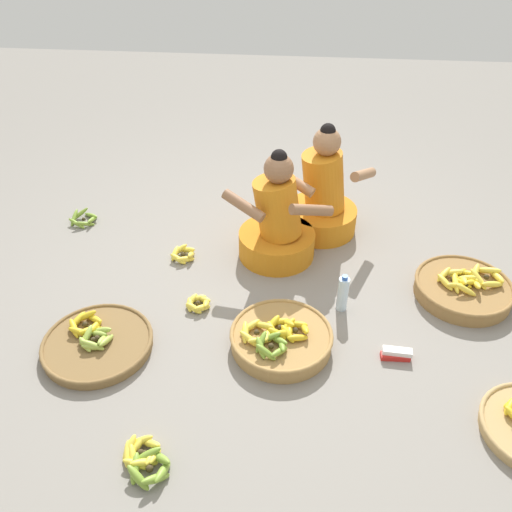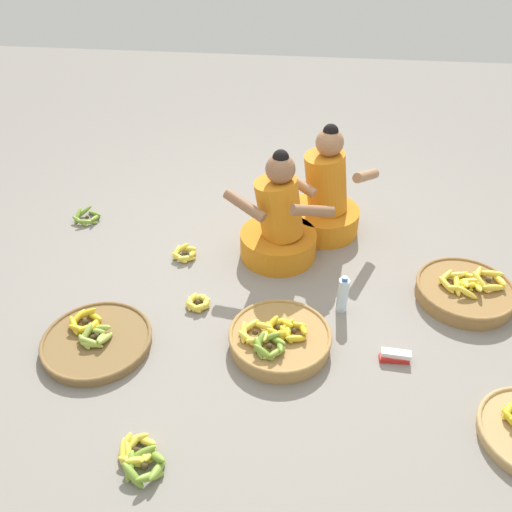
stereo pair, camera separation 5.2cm
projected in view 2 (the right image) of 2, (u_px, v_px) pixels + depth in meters
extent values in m
plane|color=gray|center=(260.00, 281.00, 3.46)|extent=(10.00, 10.00, 0.00)
cylinder|color=orange|center=(278.00, 244.00, 3.63)|extent=(0.52, 0.52, 0.18)
cylinder|color=orange|center=(279.00, 208.00, 3.46)|extent=(0.35, 0.30, 0.44)
sphere|color=#8C6042|center=(280.00, 169.00, 3.29)|extent=(0.19, 0.19, 0.19)
sphere|color=black|center=(281.00, 158.00, 3.24)|extent=(0.10, 0.10, 0.10)
cylinder|color=#8C6042|center=(245.00, 206.00, 3.33)|extent=(0.31, 0.20, 0.16)
cylinder|color=#8C6042|center=(313.00, 211.00, 3.28)|extent=(0.30, 0.22, 0.16)
cylinder|color=orange|center=(323.00, 219.00, 3.88)|extent=(0.52, 0.52, 0.18)
cylinder|color=orange|center=(326.00, 183.00, 3.70)|extent=(0.40, 0.37, 0.47)
sphere|color=#9E704C|center=(330.00, 142.00, 3.52)|extent=(0.19, 0.19, 0.19)
sphere|color=black|center=(331.00, 132.00, 3.47)|extent=(0.10, 0.10, 0.10)
cylinder|color=#9E704C|center=(296.00, 182.00, 3.53)|extent=(0.30, 0.20, 0.16)
cylinder|color=#9E704C|center=(366.00, 176.00, 3.60)|extent=(0.21, 0.30, 0.16)
cylinder|color=brown|center=(97.00, 342.00, 2.98)|extent=(0.61, 0.61, 0.05)
torus|color=brown|center=(96.00, 339.00, 2.96)|extent=(0.62, 0.62, 0.02)
ellipsoid|color=#9EB747|center=(106.00, 338.00, 2.93)|extent=(0.07, 0.14, 0.07)
ellipsoid|color=#9EB747|center=(102.00, 328.00, 2.99)|extent=(0.14, 0.06, 0.08)
ellipsoid|color=#9EB747|center=(87.00, 333.00, 2.96)|extent=(0.05, 0.14, 0.08)
ellipsoid|color=#9EB747|center=(92.00, 343.00, 2.90)|extent=(0.14, 0.04, 0.08)
sphere|color=#382D19|center=(96.00, 336.00, 2.95)|extent=(0.03, 0.03, 0.03)
ellipsoid|color=gold|center=(95.00, 324.00, 3.02)|extent=(0.06, 0.15, 0.07)
ellipsoid|color=gold|center=(94.00, 316.00, 3.07)|extent=(0.14, 0.11, 0.06)
ellipsoid|color=gold|center=(86.00, 314.00, 3.08)|extent=(0.15, 0.08, 0.09)
ellipsoid|color=gold|center=(77.00, 318.00, 3.06)|extent=(0.09, 0.15, 0.07)
ellipsoid|color=gold|center=(74.00, 326.00, 3.01)|extent=(0.12, 0.14, 0.07)
ellipsoid|color=gold|center=(80.00, 329.00, 2.98)|extent=(0.15, 0.05, 0.07)
ellipsoid|color=gold|center=(90.00, 327.00, 2.99)|extent=(0.12, 0.13, 0.08)
sphere|color=#382D19|center=(85.00, 322.00, 3.03)|extent=(0.03, 0.03, 0.03)
ellipsoid|color=#9EB747|center=(102.00, 338.00, 2.93)|extent=(0.04, 0.12, 0.08)
ellipsoid|color=#9EB747|center=(98.00, 331.00, 2.98)|extent=(0.12, 0.06, 0.06)
ellipsoid|color=#9EB747|center=(86.00, 334.00, 2.96)|extent=(0.08, 0.12, 0.06)
ellipsoid|color=#9EB747|center=(84.00, 342.00, 2.91)|extent=(0.11, 0.11, 0.06)
ellipsoid|color=#9EB747|center=(91.00, 344.00, 2.90)|extent=(0.12, 0.06, 0.06)
sphere|color=#382D19|center=(93.00, 337.00, 2.94)|extent=(0.03, 0.03, 0.03)
cylinder|color=#A87F47|center=(280.00, 340.00, 2.97)|extent=(0.57, 0.57, 0.09)
torus|color=#A87F47|center=(280.00, 334.00, 2.94)|extent=(0.58, 0.58, 0.02)
ellipsoid|color=gold|center=(304.00, 330.00, 2.93)|extent=(0.07, 0.13, 0.08)
ellipsoid|color=gold|center=(296.00, 325.00, 2.97)|extent=(0.13, 0.06, 0.06)
ellipsoid|color=gold|center=(287.00, 326.00, 2.95)|extent=(0.11, 0.12, 0.07)
ellipsoid|color=gold|center=(286.00, 334.00, 2.90)|extent=(0.11, 0.12, 0.08)
ellipsoid|color=gold|center=(296.00, 338.00, 2.88)|extent=(0.13, 0.07, 0.05)
sphere|color=#382D19|center=(294.00, 331.00, 2.92)|extent=(0.03, 0.03, 0.03)
ellipsoid|color=gold|center=(288.00, 330.00, 2.94)|extent=(0.05, 0.12, 0.06)
ellipsoid|color=gold|center=(286.00, 324.00, 2.96)|extent=(0.11, 0.11, 0.08)
ellipsoid|color=gold|center=(279.00, 322.00, 2.98)|extent=(0.12, 0.06, 0.06)
ellipsoid|color=gold|center=(272.00, 324.00, 2.97)|extent=(0.10, 0.12, 0.08)
ellipsoid|color=gold|center=(270.00, 330.00, 2.93)|extent=(0.09, 0.13, 0.07)
ellipsoid|color=gold|center=(276.00, 334.00, 2.90)|extent=(0.13, 0.07, 0.08)
ellipsoid|color=gold|center=(283.00, 334.00, 2.90)|extent=(0.12, 0.10, 0.08)
sphere|color=#382D19|center=(279.00, 328.00, 2.94)|extent=(0.04, 0.04, 0.04)
ellipsoid|color=yellow|center=(266.00, 334.00, 2.90)|extent=(0.05, 0.15, 0.07)
ellipsoid|color=yellow|center=(262.00, 325.00, 2.95)|extent=(0.14, 0.11, 0.09)
ellipsoid|color=yellow|center=(248.00, 326.00, 2.96)|extent=(0.13, 0.13, 0.06)
ellipsoid|color=yellow|center=(244.00, 332.00, 2.91)|extent=(0.05, 0.15, 0.07)
ellipsoid|color=yellow|center=(248.00, 339.00, 2.87)|extent=(0.14, 0.11, 0.07)
ellipsoid|color=yellow|center=(258.00, 340.00, 2.87)|extent=(0.15, 0.09, 0.07)
sphere|color=#382D19|center=(255.00, 332.00, 2.91)|extent=(0.03, 0.03, 0.03)
ellipsoid|color=olive|center=(280.00, 346.00, 2.83)|extent=(0.06, 0.14, 0.07)
ellipsoid|color=olive|center=(277.00, 341.00, 2.86)|extent=(0.12, 0.12, 0.08)
ellipsoid|color=olive|center=(268.00, 338.00, 2.87)|extent=(0.14, 0.06, 0.09)
ellipsoid|color=olive|center=(259.00, 342.00, 2.85)|extent=(0.08, 0.14, 0.09)
ellipsoid|color=olive|center=(259.00, 348.00, 2.81)|extent=(0.09, 0.14, 0.09)
ellipsoid|color=olive|center=(264.00, 352.00, 2.79)|extent=(0.14, 0.09, 0.09)
ellipsoid|color=olive|center=(277.00, 352.00, 2.80)|extent=(0.11, 0.13, 0.07)
sphere|color=#382D19|center=(269.00, 346.00, 2.83)|extent=(0.03, 0.03, 0.03)
cylinder|color=olive|center=(464.00, 293.00, 3.29)|extent=(0.59, 0.59, 0.09)
torus|color=olive|center=(466.00, 287.00, 3.27)|extent=(0.60, 0.60, 0.02)
ellipsoid|color=yellow|center=(499.00, 280.00, 3.28)|extent=(0.07, 0.16, 0.07)
ellipsoid|color=yellow|center=(490.00, 274.00, 3.32)|extent=(0.16, 0.10, 0.08)
ellipsoid|color=yellow|center=(477.00, 276.00, 3.30)|extent=(0.10, 0.16, 0.09)
ellipsoid|color=yellow|center=(480.00, 282.00, 3.24)|extent=(0.12, 0.15, 0.10)
ellipsoid|color=yellow|center=(494.00, 287.00, 3.22)|extent=(0.16, 0.09, 0.07)
sphere|color=#382D19|center=(488.00, 280.00, 3.27)|extent=(0.04, 0.04, 0.04)
ellipsoid|color=yellow|center=(475.00, 280.00, 3.28)|extent=(0.06, 0.13, 0.06)
ellipsoid|color=yellow|center=(469.00, 276.00, 3.31)|extent=(0.13, 0.10, 0.06)
ellipsoid|color=yellow|center=(460.00, 276.00, 3.32)|extent=(0.13, 0.09, 0.05)
ellipsoid|color=yellow|center=(457.00, 280.00, 3.29)|extent=(0.04, 0.13, 0.06)
ellipsoid|color=yellow|center=(463.00, 286.00, 3.24)|extent=(0.13, 0.09, 0.06)
ellipsoid|color=yellow|center=(473.00, 285.00, 3.23)|extent=(0.12, 0.10, 0.08)
sphere|color=#382D19|center=(466.00, 280.00, 3.27)|extent=(0.03, 0.03, 0.03)
ellipsoid|color=yellow|center=(465.00, 283.00, 3.25)|extent=(0.05, 0.15, 0.08)
ellipsoid|color=yellow|center=(454.00, 275.00, 3.31)|extent=(0.15, 0.05, 0.08)
ellipsoid|color=yellow|center=(445.00, 277.00, 3.30)|extent=(0.12, 0.13, 0.07)
ellipsoid|color=yellow|center=(446.00, 285.00, 3.24)|extent=(0.11, 0.14, 0.06)
ellipsoid|color=yellow|center=(458.00, 289.00, 3.21)|extent=(0.15, 0.07, 0.07)
sphere|color=#382D19|center=(454.00, 282.00, 3.26)|extent=(0.03, 0.03, 0.03)
ellipsoid|color=yellow|center=(478.00, 288.00, 3.21)|extent=(0.05, 0.14, 0.09)
ellipsoid|color=yellow|center=(467.00, 281.00, 3.27)|extent=(0.15, 0.06, 0.08)
ellipsoid|color=yellow|center=(457.00, 287.00, 3.22)|extent=(0.04, 0.14, 0.08)
ellipsoid|color=yellow|center=(467.00, 293.00, 3.17)|extent=(0.15, 0.07, 0.09)
sphere|color=#382D19|center=(467.00, 287.00, 3.22)|extent=(0.03, 0.03, 0.03)
ellipsoid|color=gold|center=(512.00, 408.00, 2.56)|extent=(0.12, 0.08, 0.06)
ellipsoid|color=gold|center=(508.00, 411.00, 2.55)|extent=(0.09, 0.12, 0.05)
ellipsoid|color=gold|center=(512.00, 421.00, 2.50)|extent=(0.10, 0.11, 0.07)
ellipsoid|color=yellow|center=(193.00, 254.00, 3.64)|extent=(0.04, 0.13, 0.09)
ellipsoid|color=yellow|center=(189.00, 249.00, 3.68)|extent=(0.14, 0.09, 0.08)
ellipsoid|color=yellow|center=(181.00, 249.00, 3.68)|extent=(0.13, 0.11, 0.08)
ellipsoid|color=yellow|center=(177.00, 252.00, 3.66)|extent=(0.05, 0.14, 0.07)
ellipsoid|color=yellow|center=(180.00, 258.00, 3.60)|extent=(0.14, 0.09, 0.07)
ellipsoid|color=yellow|center=(187.00, 258.00, 3.60)|extent=(0.13, 0.10, 0.07)
sphere|color=#382D19|center=(185.00, 254.00, 3.65)|extent=(0.03, 0.03, 0.03)
ellipsoid|color=olive|center=(96.00, 218.00, 4.01)|extent=(0.04, 0.16, 0.08)
ellipsoid|color=olive|center=(95.00, 214.00, 4.07)|extent=(0.15, 0.11, 0.06)
ellipsoid|color=olive|center=(83.00, 212.00, 4.07)|extent=(0.14, 0.13, 0.09)
ellipsoid|color=olive|center=(78.00, 216.00, 4.03)|extent=(0.03, 0.16, 0.09)
ellipsoid|color=olive|center=(80.00, 221.00, 3.98)|extent=(0.16, 0.09, 0.07)
ellipsoid|color=olive|center=(87.00, 222.00, 3.97)|extent=(0.16, 0.09, 0.07)
sphere|color=#382D19|center=(87.00, 217.00, 4.03)|extent=(0.03, 0.03, 0.03)
ellipsoid|color=olive|center=(157.00, 470.00, 2.35)|extent=(0.07, 0.15, 0.08)
ellipsoid|color=olive|center=(155.00, 456.00, 2.40)|extent=(0.14, 0.12, 0.09)
ellipsoid|color=olive|center=(142.00, 453.00, 2.41)|extent=(0.15, 0.10, 0.09)
ellipsoid|color=olive|center=(130.00, 466.00, 2.36)|extent=(0.05, 0.15, 0.08)
ellipsoid|color=olive|center=(133.00, 475.00, 2.32)|extent=(0.14, 0.11, 0.10)
ellipsoid|color=olive|center=(150.00, 477.00, 2.32)|extent=(0.14, 0.12, 0.09)
sphere|color=#382D19|center=(144.00, 466.00, 2.36)|extent=(0.04, 0.04, 0.04)
ellipsoid|color=yellow|center=(148.00, 453.00, 2.42)|extent=(0.06, 0.14, 0.07)
ellipsoid|color=yellow|center=(145.00, 441.00, 2.46)|extent=(0.13, 0.10, 0.08)
ellipsoid|color=yellow|center=(137.00, 439.00, 2.47)|extent=(0.14, 0.07, 0.08)
ellipsoid|color=yellow|center=(125.00, 445.00, 2.44)|extent=(0.07, 0.14, 0.09)
ellipsoid|color=yellow|center=(123.00, 451.00, 2.43)|extent=(0.06, 0.14, 0.07)
ellipsoid|color=yellow|center=(132.00, 462.00, 2.38)|extent=(0.13, 0.04, 0.06)
ellipsoid|color=yellow|center=(139.00, 460.00, 2.38)|extent=(0.13, 0.10, 0.08)
sphere|color=#382D19|center=(136.00, 450.00, 2.43)|extent=(0.03, 0.03, 0.03)
ellipsoid|color=yellow|center=(150.00, 454.00, 2.42)|extent=(0.05, 0.12, 0.07)
ellipsoid|color=yellow|center=(147.00, 442.00, 2.46)|extent=(0.12, 0.08, 0.08)
ellipsoid|color=yellow|center=(132.00, 445.00, 2.45)|extent=(0.09, 0.12, 0.07)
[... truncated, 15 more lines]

